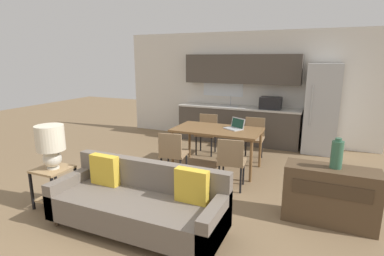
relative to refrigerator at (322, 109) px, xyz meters
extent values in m
plane|color=#7F6647|center=(-1.88, -4.23, -0.97)|extent=(20.00, 20.00, 0.00)
cube|color=silver|center=(-1.88, 0.40, 0.38)|extent=(6.40, 0.06, 2.70)
cube|color=white|center=(-2.39, 0.36, 0.63)|extent=(1.06, 0.01, 1.01)
cube|color=#4C443D|center=(-1.88, 0.06, -0.54)|extent=(2.96, 0.62, 0.86)
cube|color=silver|center=(-1.88, 0.06, -0.09)|extent=(2.99, 0.65, 0.04)
cube|color=#B2B5B7|center=(-2.11, 0.01, -0.07)|extent=(0.48, 0.36, 0.01)
cylinder|color=#B7BABC|center=(-2.11, 0.18, 0.05)|extent=(0.02, 0.02, 0.24)
cube|color=#4C443D|center=(-1.88, 0.20, 0.83)|extent=(2.81, 0.34, 0.70)
cube|color=black|center=(-1.10, 0.01, 0.07)|extent=(0.48, 0.36, 0.28)
cube|color=#B7BABC|center=(0.00, 0.00, 0.00)|extent=(0.68, 0.69, 1.95)
cylinder|color=silver|center=(-0.20, -0.37, 0.10)|extent=(0.02, 0.02, 0.88)
cube|color=brown|center=(-1.75, -1.91, -0.22)|extent=(1.60, 0.90, 0.04)
cylinder|color=brown|center=(-2.49, -2.30, -0.61)|extent=(0.05, 0.05, 0.73)
cylinder|color=brown|center=(-1.00, -2.30, -0.61)|extent=(0.05, 0.05, 0.73)
cylinder|color=brown|center=(-2.49, -1.52, -0.61)|extent=(0.05, 0.05, 0.73)
cylinder|color=brown|center=(-1.00, -1.52, -0.61)|extent=(0.05, 0.05, 0.73)
cylinder|color=#3D2D1E|center=(-2.91, -4.64, -0.92)|extent=(0.05, 0.05, 0.10)
cylinder|color=#3D2D1E|center=(-2.91, -4.00, -0.92)|extent=(0.05, 0.05, 0.10)
cylinder|color=#3D2D1E|center=(-0.95, -4.00, -0.92)|extent=(0.05, 0.05, 0.10)
cube|color=#6B6056|center=(-1.93, -4.32, -0.72)|extent=(2.16, 0.80, 0.32)
cube|color=#6B6056|center=(-1.93, -3.99, -0.53)|extent=(2.16, 0.14, 0.69)
cube|color=#6B6056|center=(-2.94, -4.32, -0.65)|extent=(0.14, 0.80, 0.46)
cube|color=#6B6056|center=(-0.92, -4.32, -0.65)|extent=(0.14, 0.80, 0.46)
cube|color=gold|center=(-2.54, -4.12, -0.36)|extent=(0.40, 0.13, 0.40)
cube|color=gold|center=(-1.28, -4.12, -0.36)|extent=(0.40, 0.13, 0.40)
cube|color=tan|center=(-3.34, -4.26, -0.42)|extent=(0.45, 0.45, 0.03)
cube|color=tan|center=(-3.34, -4.26, -0.85)|extent=(0.40, 0.40, 0.02)
cube|color=black|center=(-3.54, -4.46, -0.71)|extent=(0.03, 0.03, 0.54)
cube|color=black|center=(-3.14, -4.46, -0.71)|extent=(0.03, 0.03, 0.54)
cube|color=black|center=(-3.54, -4.06, -0.71)|extent=(0.03, 0.03, 0.54)
cube|color=black|center=(-3.14, -4.06, -0.71)|extent=(0.03, 0.03, 0.54)
cylinder|color=silver|center=(-3.32, -4.26, -0.40)|extent=(0.16, 0.16, 0.02)
sphere|color=silver|center=(-3.32, -4.26, -0.27)|extent=(0.24, 0.24, 0.24)
cylinder|color=beige|center=(-3.32, -4.26, 0.03)|extent=(0.38, 0.38, 0.35)
cube|color=brown|center=(0.20, -3.18, -0.61)|extent=(1.10, 0.41, 0.74)
cube|color=#413020|center=(0.20, -3.38, -0.46)|extent=(0.88, 0.01, 0.18)
cylinder|color=#336047|center=(0.23, -3.16, -0.07)|extent=(0.14, 0.14, 0.34)
cylinder|color=#336047|center=(0.23, -3.16, 0.12)|extent=(0.08, 0.08, 0.04)
cube|color=#997A56|center=(-1.23, -1.13, -0.53)|extent=(0.45, 0.45, 0.04)
cube|color=#997A56|center=(-1.24, -0.94, -0.32)|extent=(0.40, 0.06, 0.39)
cylinder|color=black|center=(-1.39, -1.31, -0.76)|extent=(0.03, 0.03, 0.43)
cylinder|color=black|center=(-1.05, -1.29, -0.76)|extent=(0.03, 0.03, 0.43)
cylinder|color=black|center=(-1.41, -0.98, -0.76)|extent=(0.03, 0.03, 0.43)
cylinder|color=black|center=(-1.07, -0.95, -0.76)|extent=(0.03, 0.03, 0.43)
cube|color=#997A56|center=(-1.23, -2.65, -0.53)|extent=(0.47, 0.47, 0.04)
cube|color=#997A56|center=(-1.21, -2.84, -0.32)|extent=(0.40, 0.08, 0.39)
cylinder|color=black|center=(-1.08, -2.46, -0.76)|extent=(0.03, 0.03, 0.43)
cylinder|color=black|center=(-1.42, -2.50, -0.76)|extent=(0.03, 0.03, 0.43)
cylinder|color=black|center=(-1.04, -2.80, -0.76)|extent=(0.03, 0.03, 0.43)
cylinder|color=black|center=(-1.38, -2.84, -0.76)|extent=(0.03, 0.03, 0.43)
cube|color=#997A56|center=(-2.26, -2.68, -0.53)|extent=(0.47, 0.47, 0.04)
cube|color=#997A56|center=(-2.23, -2.87, -0.32)|extent=(0.40, 0.08, 0.39)
cylinder|color=black|center=(-2.11, -2.49, -0.76)|extent=(0.03, 0.03, 0.43)
cylinder|color=black|center=(-2.45, -2.54, -0.76)|extent=(0.03, 0.03, 0.43)
cylinder|color=black|center=(-2.07, -2.83, -0.76)|extent=(0.03, 0.03, 0.43)
cylinder|color=black|center=(-2.40, -2.87, -0.76)|extent=(0.03, 0.03, 0.43)
cube|color=#997A56|center=(-2.26, -1.16, -0.53)|extent=(0.46, 0.46, 0.04)
cube|color=#997A56|center=(-2.28, -0.97, -0.32)|extent=(0.40, 0.07, 0.39)
cylinder|color=black|center=(-2.41, -1.35, -0.76)|extent=(0.03, 0.03, 0.43)
cylinder|color=black|center=(-2.07, -1.31, -0.76)|extent=(0.03, 0.03, 0.43)
cylinder|color=black|center=(-2.44, -1.01, -0.76)|extent=(0.03, 0.03, 0.43)
cylinder|color=black|center=(-2.11, -0.97, -0.76)|extent=(0.03, 0.03, 0.43)
cube|color=#B7BABC|center=(-1.46, -1.82, -0.19)|extent=(0.39, 0.35, 0.02)
cube|color=#B7BABC|center=(-1.40, -1.72, -0.10)|extent=(0.30, 0.21, 0.20)
cube|color=#143828|center=(-1.41, -1.73, -0.10)|extent=(0.27, 0.18, 0.17)
camera|label=1|loc=(0.01, -7.06, 1.08)|focal=28.00mm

